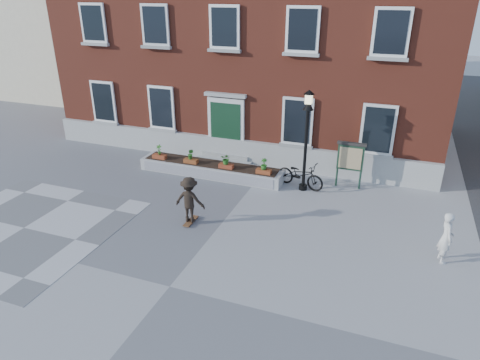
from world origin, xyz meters
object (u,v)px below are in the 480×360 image
at_px(lamp_post, 307,127).
at_px(notice_board, 350,158).
at_px(bicycle, 300,175).
at_px(bystander, 446,237).
at_px(skateboarder, 190,200).

xyz_separation_m(lamp_post, notice_board, (1.61, 0.82, -1.28)).
bearing_deg(bicycle, bystander, -109.60).
xyz_separation_m(bystander, lamp_post, (-4.85, 3.32, 1.76)).
bearing_deg(bicycle, notice_board, -55.09).
distance_m(bystander, skateboarder, 7.83).
bearing_deg(bystander, skateboarder, 81.10).
xyz_separation_m(bystander, notice_board, (-3.24, 4.14, 0.49)).
relative_size(bicycle, lamp_post, 0.51).
bearing_deg(bicycle, skateboarder, 161.04).
height_order(notice_board, skateboarder, notice_board).
relative_size(bicycle, bystander, 1.29).
bearing_deg(skateboarder, notice_board, 45.89).
xyz_separation_m(bicycle, skateboarder, (-2.79, -4.08, 0.34)).
height_order(bicycle, bystander, bystander).
bearing_deg(lamp_post, bicycle, 132.23).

